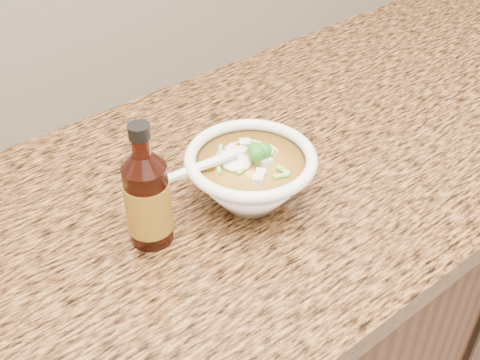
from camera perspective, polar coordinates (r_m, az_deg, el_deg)
counter_slab at (r=0.90m, az=-9.95°, el=-5.38°), size 4.00×0.68×0.04m
soup_bowl at (r=0.89m, az=1.01°, el=0.27°), size 0.21×0.19×0.11m
hot_sauce_bottle at (r=0.82m, az=-8.75°, el=-1.79°), size 0.08×0.08×0.19m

